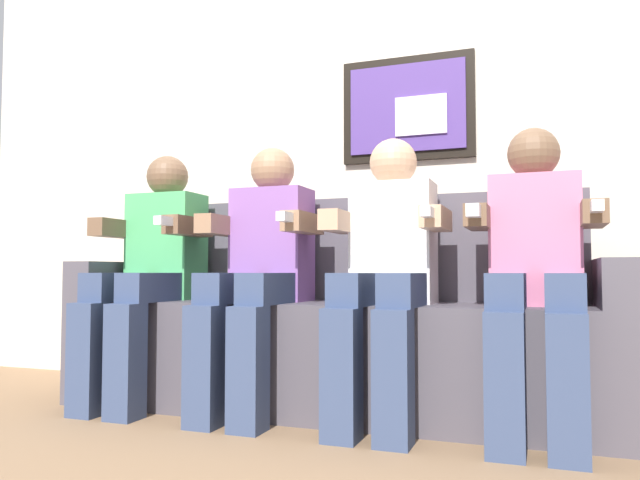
# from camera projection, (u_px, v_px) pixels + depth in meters

# --- Properties ---
(ground_plane) EXTENTS (6.09, 6.09, 0.00)m
(ground_plane) POSITION_uv_depth(u_px,v_px,m) (306.00, 428.00, 2.24)
(ground_plane) COLOR #8C6B4C
(back_wall_assembly) EXTENTS (4.68, 0.10, 2.60)m
(back_wall_assembly) POSITION_uv_depth(u_px,v_px,m) (364.00, 125.00, 3.03)
(back_wall_assembly) COLOR beige
(back_wall_assembly) RESTS_ON ground_plane
(couch) EXTENTS (2.28, 0.58, 0.90)m
(couch) POSITION_uv_depth(u_px,v_px,m) (335.00, 334.00, 2.57)
(couch) COLOR #514C56
(couch) RESTS_ON ground_plane
(person_leftmost) EXTENTS (0.46, 0.56, 1.11)m
(person_leftmost) POSITION_uv_depth(u_px,v_px,m) (151.00, 265.00, 2.70)
(person_leftmost) COLOR #4CB266
(person_leftmost) RESTS_ON ground_plane
(person_left_center) EXTENTS (0.46, 0.56, 1.11)m
(person_left_center) POSITION_uv_depth(u_px,v_px,m) (260.00, 264.00, 2.52)
(person_left_center) COLOR #8C59A5
(person_left_center) RESTS_ON ground_plane
(person_right_center) EXTENTS (0.46, 0.56, 1.11)m
(person_right_center) POSITION_uv_depth(u_px,v_px,m) (387.00, 264.00, 2.33)
(person_right_center) COLOR white
(person_right_center) RESTS_ON ground_plane
(person_rightmost) EXTENTS (0.46, 0.56, 1.11)m
(person_rightmost) POSITION_uv_depth(u_px,v_px,m) (535.00, 263.00, 2.15)
(person_rightmost) COLOR pink
(person_rightmost) RESTS_ON ground_plane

